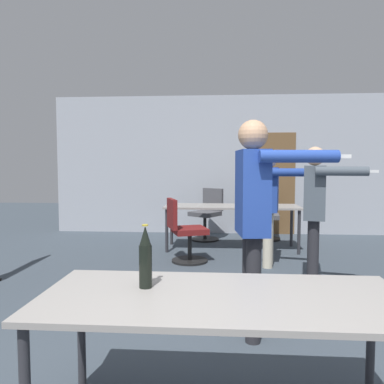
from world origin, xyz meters
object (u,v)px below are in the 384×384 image
Objects in this scene: person_near_casual at (254,206)px; office_chair_near_pushed at (207,215)px; person_center_tall at (315,202)px; beer_bottle at (145,258)px; person_far_watching at (270,198)px; office_chair_mid_tucked at (185,233)px; office_chair_far_left at (266,217)px.

office_chair_near_pushed is at bearing -179.32° from person_near_casual.
person_center_tall reaches higher than beer_bottle.
person_center_tall is 0.92× the size of person_near_casual.
office_chair_mid_tucked is (-1.18, 0.13, -0.52)m from person_far_watching.
office_chair_near_pushed is (-0.49, 4.01, -0.61)m from person_near_casual.
person_center_tall is 4.67× the size of beer_bottle.
person_near_casual reaches higher than office_chair_mid_tucked.
person_center_tall is 1.77× the size of office_chair_far_left.
office_chair_far_left is at bearing -175.05° from person_far_watching.
person_far_watching is 2.03m from office_chair_far_left.
person_center_tall is 2.83m from beer_bottle.
office_chair_mid_tucked is 1.01× the size of office_chair_far_left.
beer_bottle is at bearing 121.73° from office_chair_near_pushed.
person_center_tall reaches higher than office_chair_far_left.
person_far_watching is 1.30m from office_chair_mid_tucked.
person_far_watching reaches higher than beer_bottle.
office_chair_near_pushed is 5.04m from beer_bottle.
beer_bottle is at bearing 81.88° from office_chair_far_left.
office_chair_near_pushed is (-1.32, 2.62, -0.51)m from person_center_tall.
person_near_casual reaches higher than person_center_tall.
beer_bottle reaches higher than office_chair_near_pushed.
office_chair_mid_tucked is at bearing -168.11° from person_near_casual.
person_far_watching is at bearing 71.23° from beer_bottle.
office_chair_mid_tucked is at bearing 91.64° from beer_bottle.
person_center_tall is 1.92m from office_chair_mid_tucked.
office_chair_near_pushed is 1.04× the size of office_chair_mid_tucked.
office_chair_far_left is at bearing 165.13° from person_near_casual.
office_chair_far_left is (1.39, 1.82, -0.01)m from office_chair_mid_tucked.
person_far_watching reaches higher than office_chair_mid_tucked.
person_far_watching reaches higher than office_chair_near_pushed.
person_near_casual is 4.09m from office_chair_near_pushed.
person_far_watching is 1.72× the size of office_chair_mid_tucked.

